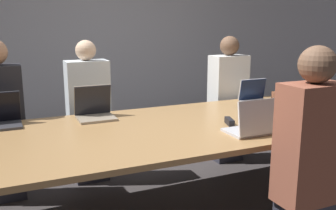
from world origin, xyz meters
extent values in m
cube|color=#ADADB2|center=(0.00, 2.46, 1.40)|extent=(12.00, 0.06, 2.80)
cube|color=#9E7547|center=(0.00, 0.00, 0.73)|extent=(4.08, 1.38, 0.04)
cylinder|color=#4C4C51|center=(1.86, 0.51, 0.36)|extent=(0.08, 0.08, 0.71)
cube|color=gray|center=(-0.53, 0.45, 0.76)|extent=(0.31, 0.26, 0.02)
cube|color=gray|center=(-0.53, 0.56, 0.90)|extent=(0.32, 0.06, 0.26)
cube|color=black|center=(-0.53, 0.55, 0.90)|extent=(0.31, 0.06, 0.26)
cube|color=#2D2D38|center=(-0.49, 0.97, 0.23)|extent=(0.32, 0.24, 0.45)
cube|color=silver|center=(-0.49, 0.97, 0.83)|extent=(0.40, 0.24, 0.75)
sphere|color=beige|center=(-0.49, 0.97, 1.30)|extent=(0.19, 0.19, 0.19)
cube|color=silver|center=(1.12, 0.43, 0.76)|extent=(0.30, 0.21, 0.02)
cube|color=silver|center=(1.12, 0.53, 0.88)|extent=(0.31, 0.05, 0.22)
cube|color=#0F1933|center=(1.12, 0.52, 0.88)|extent=(0.30, 0.05, 0.21)
cube|color=#2D2D38|center=(1.07, 0.90, 0.23)|extent=(0.32, 0.24, 0.45)
cube|color=silver|center=(1.07, 0.90, 0.83)|extent=(0.40, 0.24, 0.75)
sphere|color=brown|center=(1.07, 0.90, 1.31)|extent=(0.21, 0.21, 0.21)
cylinder|color=brown|center=(1.36, 0.44, 0.80)|extent=(0.08, 0.08, 0.10)
cube|color=#2D2D38|center=(-1.28, 0.87, 0.23)|extent=(0.32, 0.24, 0.45)
cube|color=#B7B7BC|center=(0.41, -0.39, 0.76)|extent=(0.33, 0.25, 0.02)
cube|color=#B7B7BC|center=(0.41, -0.51, 0.90)|extent=(0.33, 0.05, 0.25)
cube|color=silver|center=(0.41, -0.50, 0.90)|extent=(0.33, 0.04, 0.25)
cube|color=brown|center=(0.47, -0.96, 0.83)|extent=(0.40, 0.24, 0.75)
sphere|color=brown|center=(0.47, -0.96, 1.32)|extent=(0.22, 0.22, 0.22)
cylinder|color=brown|center=(0.68, -0.36, 0.80)|extent=(0.09, 0.09, 0.10)
cube|color=black|center=(0.41, -0.15, 0.78)|extent=(0.09, 0.16, 0.05)
cube|color=maroon|center=(0.75, -0.07, 0.76)|extent=(0.19, 0.19, 0.02)
camera|label=1|loc=(-1.23, -2.60, 1.56)|focal=40.00mm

